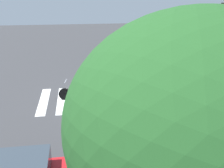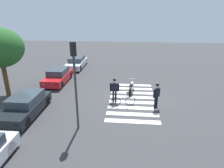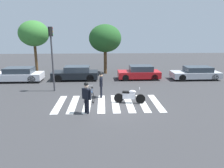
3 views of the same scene
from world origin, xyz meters
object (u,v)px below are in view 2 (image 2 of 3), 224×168
object	(u,v)px
police_motorcycle	(132,87)
officer_on_foot	(157,94)
leaning_bicycle	(123,101)
car_red_convertible	(58,76)
car_silver_sedan	(77,62)
car_black_suv	(25,106)
officer_by_motorcycle	(115,88)
traffic_light_pole	(75,74)

from	to	relation	value
police_motorcycle	officer_on_foot	xyz separation A→B (m)	(-2.64, -1.64, 0.62)
leaning_bicycle	car_red_convertible	xyz separation A→B (m)	(4.31, 6.19, 0.24)
car_red_convertible	car_silver_sedan	distance (m)	5.41
car_black_suv	car_silver_sedan	xyz separation A→B (m)	(11.48, -0.29, -0.04)
car_black_suv	police_motorcycle	bearing A→B (deg)	-57.54
leaning_bicycle	officer_by_motorcycle	size ratio (longest dim) A/B	0.94
police_motorcycle	car_red_convertible	bearing A→B (deg)	75.11
leaning_bicycle	car_silver_sedan	xyz separation A→B (m)	(9.70, 5.85, 0.21)
officer_by_motorcycle	officer_on_foot	bearing A→B (deg)	-105.56
police_motorcycle	officer_on_foot	bearing A→B (deg)	-148.20
officer_on_foot	officer_by_motorcycle	world-z (taller)	officer_on_foot
police_motorcycle	officer_by_motorcycle	size ratio (longest dim) A/B	1.11
car_red_convertible	car_silver_sedan	size ratio (longest dim) A/B	0.88
car_black_suv	officer_by_motorcycle	bearing A→B (deg)	-65.97
officer_by_motorcycle	car_red_convertible	xyz separation A→B (m)	(3.64, 5.53, -0.43)
car_silver_sedan	car_black_suv	bearing A→B (deg)	178.53
police_motorcycle	traffic_light_pole	distance (m)	6.85
officer_by_motorcycle	traffic_light_pole	xyz separation A→B (m)	(-3.65, 1.79, 2.16)
officer_by_motorcycle	car_silver_sedan	size ratio (longest dim) A/B	0.40
officer_on_foot	car_silver_sedan	distance (m)	12.74
officer_by_motorcycle	car_black_suv	size ratio (longest dim) A/B	0.43
officer_by_motorcycle	car_silver_sedan	world-z (taller)	officer_by_motorcycle
car_red_convertible	car_silver_sedan	xyz separation A→B (m)	(5.40, -0.34, -0.03)
car_black_suv	leaning_bicycle	bearing A→B (deg)	-73.83
officer_on_foot	traffic_light_pole	distance (m)	5.88
officer_on_foot	police_motorcycle	bearing A→B (deg)	31.80
car_black_suv	car_silver_sedan	world-z (taller)	car_black_suv
car_black_suv	officer_on_foot	bearing A→B (deg)	-78.90
car_red_convertible	officer_on_foot	bearing A→B (deg)	-117.83
car_red_convertible	police_motorcycle	bearing A→B (deg)	-104.89
leaning_bicycle	car_black_suv	distance (m)	6.40
police_motorcycle	car_silver_sedan	xyz separation A→B (m)	(7.20, 6.44, 0.15)
officer_on_foot	traffic_light_pole	xyz separation A→B (m)	(-2.84, 4.67, 2.14)
police_motorcycle	car_black_suv	size ratio (longest dim) A/B	0.47
officer_on_foot	officer_by_motorcycle	bearing A→B (deg)	74.44
officer_by_motorcycle	car_black_suv	bearing A→B (deg)	114.03
car_black_suv	car_silver_sedan	size ratio (longest dim) A/B	0.95
car_black_suv	car_red_convertible	size ratio (longest dim) A/B	1.07
leaning_bicycle	car_red_convertible	bearing A→B (deg)	55.17
leaning_bicycle	traffic_light_pole	size ratio (longest dim) A/B	0.35
leaning_bicycle	police_motorcycle	bearing A→B (deg)	-13.30
leaning_bicycle	car_silver_sedan	bearing A→B (deg)	31.08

